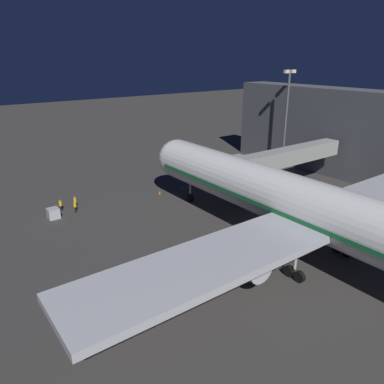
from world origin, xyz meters
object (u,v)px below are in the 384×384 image
Objects in this scene: jet_bridge at (279,158)px; apron_floodlight_mast at (286,113)px; traffic_cone_nose_starboard at (160,192)px; ground_crew_by_tug at (75,206)px; traffic_cone_nose_port at (182,187)px; airliner_at_gate at (323,214)px; ground_crew_near_nose_gear at (60,205)px; ground_crew_by_belt_loader at (75,201)px; baggage_container_near_belt at (53,213)px.

apron_floodlight_mast is at bearing -142.19° from jet_bridge.
apron_floodlight_mast reaches higher than traffic_cone_nose_starboard.
ground_crew_by_tug is 3.31× the size of traffic_cone_nose_starboard.
traffic_cone_nose_port is 4.40m from traffic_cone_nose_starboard.
airliner_at_gate is 109.34× the size of traffic_cone_nose_starboard.
ground_crew_by_belt_loader is (-2.16, 0.01, 0.02)m from ground_crew_near_nose_gear.
airliner_at_gate is 109.34× the size of traffic_cone_nose_port.
jet_bridge is 31.94m from ground_crew_by_belt_loader.
baggage_container_near_belt is 16.91m from traffic_cone_nose_starboard.
baggage_container_near_belt is (44.59, -2.45, -10.16)m from apron_floodlight_mast.
jet_bridge is at bearing 37.81° from apron_floodlight_mast.
apron_floodlight_mast is 25.66m from traffic_cone_nose_port.
airliner_at_gate reaches higher than baggage_container_near_belt.
ground_crew_by_tug is (15.94, -29.40, -5.00)m from airliner_at_gate.
ground_crew_near_nose_gear is at bearing -131.33° from baggage_container_near_belt.
ground_crew_near_nose_gear is 0.98× the size of ground_crew_by_tug.
apron_floodlight_mast is 10.52× the size of ground_crew_near_nose_gear.
airliner_at_gate is 35.01m from ground_crew_by_belt_loader.
ground_crew_by_tug reaches higher than traffic_cone_nose_starboard.
apron_floodlight_mast is at bearing 176.24° from traffic_cone_nose_starboard.
jet_bridge is at bearing 156.82° from ground_crew_by_tug.
apron_floodlight_mast reaches higher than ground_crew_by_belt_loader.
ground_crew_by_belt_loader is 1.79m from ground_crew_by_tug.
jet_bridge is (-12.91, -17.05, 0.10)m from airliner_at_gate.
ground_crew_near_nose_gear is at bearing -47.42° from ground_crew_by_tug.
airliner_at_gate is 33.82m from ground_crew_by_tug.
airliner_at_gate is 36.02m from ground_crew_near_nose_gear.
baggage_container_near_belt reaches higher than traffic_cone_nose_starboard.
jet_bridge is 13.58× the size of ground_crew_near_nose_gear.
airliner_at_gate reaches higher than ground_crew_by_belt_loader.
ground_crew_near_nose_gear reaches higher than traffic_cone_nose_port.
ground_crew_near_nose_gear is (30.40, -14.04, -5.12)m from jet_bridge.
ground_crew_by_tug is 3.31× the size of traffic_cone_nose_port.
baggage_container_near_belt is 21.30m from traffic_cone_nose_port.
ground_crew_by_belt_loader is at bearing -110.10° from ground_crew_by_tug.
ground_crew_by_tug is at bearing -23.18° from jet_bridge.
ground_crew_by_tug reaches higher than baggage_container_near_belt.
jet_bridge is at bearing 155.21° from ground_crew_near_nose_gear.
ground_crew_by_tug is at bearing -2.40° from traffic_cone_nose_port.
baggage_container_near_belt is 3.16m from ground_crew_by_tug.
apron_floodlight_mast is at bearing -133.55° from airliner_at_gate.
ground_crew_by_belt_loader is (28.23, -14.03, -5.09)m from jet_bridge.
jet_bridge is 34.67m from baggage_container_near_belt.
airliner_at_gate is 35.34m from baggage_container_near_belt.
apron_floodlight_mast is 44.32m from ground_crew_near_nose_gear.
ground_crew_near_nose_gear is at bearing -9.09° from traffic_cone_nose_starboard.
jet_bridge is at bearing -127.12° from airliner_at_gate.
ground_crew_by_tug is (-3.15, -0.13, 0.29)m from baggage_container_near_belt.
jet_bridge reaches higher than ground_crew_by_belt_loader.
ground_crew_near_nose_gear is at bearing -0.16° from ground_crew_by_belt_loader.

